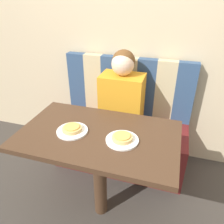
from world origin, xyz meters
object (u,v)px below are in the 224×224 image
at_px(person, 122,93).
at_px(pizza_right, 122,137).
at_px(plate_right, 122,140).
at_px(plate_left, 72,131).
at_px(pizza_left, 72,128).

distance_m(person, pizza_right, 0.67).
bearing_deg(person, plate_right, -75.27).
distance_m(person, plate_left, 0.67).
bearing_deg(plate_left, plate_right, 0.00).
relative_size(person, plate_right, 3.44).
height_order(person, plate_left, person).
distance_m(pizza_left, pizza_right, 0.34).
xyz_separation_m(person, plate_left, (-0.17, -0.65, -0.02)).
bearing_deg(plate_left, pizza_right, 0.00).
bearing_deg(pizza_left, plate_left, -90.00).
height_order(plate_right, pizza_left, pizza_left).
distance_m(plate_left, plate_right, 0.34).
xyz_separation_m(person, pizza_right, (0.17, -0.65, 0.00)).
relative_size(person, pizza_left, 5.52).
xyz_separation_m(plate_left, pizza_right, (0.34, 0.00, 0.02)).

